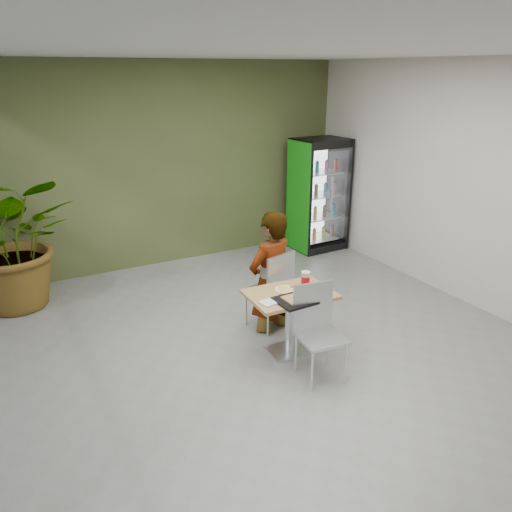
% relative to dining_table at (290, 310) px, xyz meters
% --- Properties ---
extents(ground, '(7.00, 7.00, 0.00)m').
position_rel_dining_table_xyz_m(ground, '(-0.12, -0.07, -0.53)').
color(ground, gray).
rests_on(ground, ground).
extents(room_envelope, '(6.00, 7.00, 3.20)m').
position_rel_dining_table_xyz_m(room_envelope, '(-0.12, -0.07, 1.07)').
color(room_envelope, silver).
rests_on(room_envelope, ground).
extents(dining_table, '(0.96, 0.69, 0.75)m').
position_rel_dining_table_xyz_m(dining_table, '(0.00, 0.00, 0.00)').
color(dining_table, '#AB8349').
rests_on(dining_table, ground).
extents(chair_far, '(0.55, 0.56, 1.02)m').
position_rel_dining_table_xyz_m(chair_far, '(0.14, 0.57, 0.06)').
color(chair_far, silver).
rests_on(chair_far, ground).
extents(chair_near, '(0.50, 0.50, 1.00)m').
position_rel_dining_table_xyz_m(chair_near, '(0.04, -0.47, 0.05)').
color(chair_near, silver).
rests_on(chair_near, ground).
extents(seated_woman, '(0.76, 0.59, 1.81)m').
position_rel_dining_table_xyz_m(seated_woman, '(0.11, 0.62, 0.07)').
color(seated_woman, black).
rests_on(seated_woman, ground).
extents(pizza_plate, '(0.30, 0.23, 0.03)m').
position_rel_dining_table_xyz_m(pizza_plate, '(-0.01, 0.08, 0.23)').
color(pizza_plate, silver).
rests_on(pizza_plate, dining_table).
extents(soda_cup, '(0.10, 0.10, 0.18)m').
position_rel_dining_table_xyz_m(soda_cup, '(0.24, 0.06, 0.30)').
color(soda_cup, silver).
rests_on(soda_cup, dining_table).
extents(napkin_stack, '(0.17, 0.17, 0.02)m').
position_rel_dining_table_xyz_m(napkin_stack, '(-0.35, -0.12, 0.23)').
color(napkin_stack, silver).
rests_on(napkin_stack, dining_table).
extents(cafeteria_tray, '(0.50, 0.37, 0.03)m').
position_rel_dining_table_xyz_m(cafeteria_tray, '(-0.03, -0.22, 0.23)').
color(cafeteria_tray, black).
rests_on(cafeteria_tray, dining_table).
extents(beverage_fridge, '(0.92, 0.72, 1.95)m').
position_rel_dining_table_xyz_m(beverage_fridge, '(2.37, 2.84, 0.44)').
color(beverage_fridge, black).
rests_on(beverage_fridge, ground).
extents(potted_plant, '(1.91, 1.75, 1.82)m').
position_rel_dining_table_xyz_m(potted_plant, '(-2.53, 2.79, 0.38)').
color(potted_plant, '#286429').
rests_on(potted_plant, ground).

